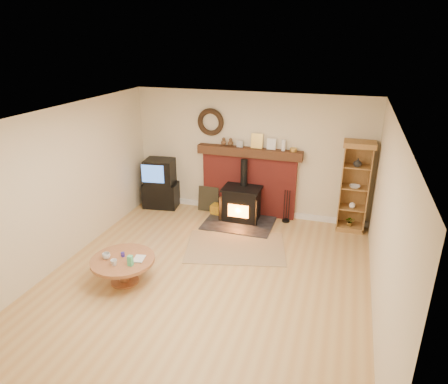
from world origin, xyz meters
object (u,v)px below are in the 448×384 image
(curio_cabinet, at_px, (354,187))
(wood_stove, at_px, (241,205))
(coffee_table, at_px, (123,263))
(tv_unit, at_px, (161,184))

(curio_cabinet, bearing_deg, wood_stove, -172.71)
(curio_cabinet, distance_m, coffee_table, 4.53)
(coffee_table, bearing_deg, wood_stove, 67.05)
(wood_stove, distance_m, coffee_table, 2.96)
(wood_stove, height_order, tv_unit, wood_stove)
(wood_stove, relative_size, coffee_table, 1.42)
(tv_unit, bearing_deg, coffee_table, -75.22)
(tv_unit, distance_m, coffee_table, 3.03)
(tv_unit, height_order, curio_cabinet, curio_cabinet)
(coffee_table, bearing_deg, tv_unit, 104.78)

